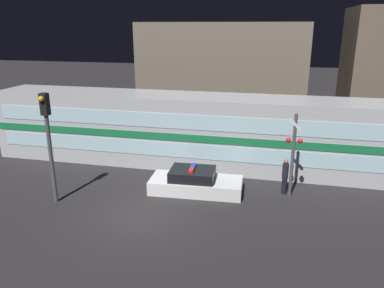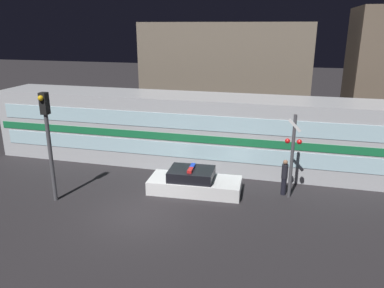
{
  "view_description": "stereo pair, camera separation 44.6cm",
  "coord_description": "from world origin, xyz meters",
  "px_view_note": "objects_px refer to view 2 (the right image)",
  "views": [
    {
      "loc": [
        5.07,
        -12.86,
        7.37
      ],
      "look_at": [
        1.05,
        4.44,
        1.72
      ],
      "focal_mm": 35.0,
      "sensor_mm": 36.0,
      "label": 1
    },
    {
      "loc": [
        5.51,
        -12.75,
        7.37
      ],
      "look_at": [
        1.05,
        4.44,
        1.72
      ],
      "focal_mm": 35.0,
      "sensor_mm": 36.0,
      "label": 2
    }
  ],
  "objects_px": {
    "train": "(189,130)",
    "traffic_light_corner": "(48,134)",
    "pedestrian": "(284,177)",
    "police_car": "(194,183)",
    "crossing_signal_near": "(292,153)"
  },
  "relations": [
    {
      "from": "train",
      "to": "crossing_signal_near",
      "type": "height_order",
      "value": "train"
    },
    {
      "from": "pedestrian",
      "to": "traffic_light_corner",
      "type": "height_order",
      "value": "traffic_light_corner"
    },
    {
      "from": "pedestrian",
      "to": "train",
      "type": "bearing_deg",
      "value": 151.22
    },
    {
      "from": "crossing_signal_near",
      "to": "traffic_light_corner",
      "type": "relative_size",
      "value": 0.79
    },
    {
      "from": "train",
      "to": "traffic_light_corner",
      "type": "relative_size",
      "value": 4.59
    },
    {
      "from": "pedestrian",
      "to": "police_car",
      "type": "bearing_deg",
      "value": -170.01
    },
    {
      "from": "pedestrian",
      "to": "crossing_signal_near",
      "type": "relative_size",
      "value": 0.44
    },
    {
      "from": "crossing_signal_near",
      "to": "traffic_light_corner",
      "type": "height_order",
      "value": "traffic_light_corner"
    },
    {
      "from": "pedestrian",
      "to": "crossing_signal_near",
      "type": "xyz_separation_m",
      "value": [
        0.25,
        -0.24,
        1.24
      ]
    },
    {
      "from": "train",
      "to": "traffic_light_corner",
      "type": "height_order",
      "value": "traffic_light_corner"
    },
    {
      "from": "police_car",
      "to": "crossing_signal_near",
      "type": "bearing_deg",
      "value": 3.0
    },
    {
      "from": "train",
      "to": "pedestrian",
      "type": "height_order",
      "value": "train"
    },
    {
      "from": "police_car",
      "to": "pedestrian",
      "type": "distance_m",
      "value": 4.09
    },
    {
      "from": "train",
      "to": "crossing_signal_near",
      "type": "bearing_deg",
      "value": -29.61
    },
    {
      "from": "police_car",
      "to": "crossing_signal_near",
      "type": "height_order",
      "value": "crossing_signal_near"
    }
  ]
}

